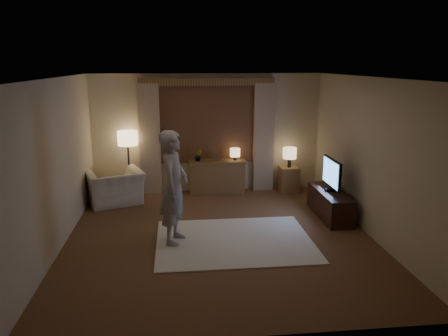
{
  "coord_description": "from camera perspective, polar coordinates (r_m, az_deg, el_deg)",
  "views": [
    {
      "loc": [
        -0.67,
        -6.76,
        2.83
      ],
      "look_at": [
        0.14,
        0.6,
        1.03
      ],
      "focal_mm": 35.0,
      "sensor_mm": 36.0,
      "label": 1
    }
  ],
  "objects": [
    {
      "name": "table_lamp_sideboard",
      "position": [
        9.54,
        1.45,
        1.97
      ],
      "size": [
        0.22,
        0.22,
        0.3
      ],
      "color": "black",
      "rests_on": "sideboard"
    },
    {
      "name": "plant",
      "position": [
        9.47,
        -3.35,
        1.58
      ],
      "size": [
        0.17,
        0.13,
        0.3
      ],
      "primitive_type": "imported",
      "color": "#999999",
      "rests_on": "sideboard"
    },
    {
      "name": "table_lamp_side",
      "position": [
        9.73,
        8.57,
        1.87
      ],
      "size": [
        0.3,
        0.3,
        0.44
      ],
      "color": "black",
      "rests_on": "side_table"
    },
    {
      "name": "armchair",
      "position": [
        9.17,
        -14.08,
        -2.46
      ],
      "size": [
        1.33,
        1.25,
        0.69
      ],
      "primitive_type": "imported",
      "rotation": [
        0.0,
        0.0,
        -2.78
      ],
      "color": "beige",
      "rests_on": "floor"
    },
    {
      "name": "tv_stand",
      "position": [
        8.42,
        13.68,
        -4.58
      ],
      "size": [
        0.45,
        1.4,
        0.5
      ],
      "primitive_type": "cube",
      "color": "black",
      "rests_on": "floor"
    },
    {
      "name": "rug",
      "position": [
        7.18,
        1.35,
        -9.47
      ],
      "size": [
        2.5,
        2.0,
        0.02
      ],
      "primitive_type": "cube",
      "color": "beige",
      "rests_on": "floor"
    },
    {
      "name": "sideboard",
      "position": [
        9.62,
        -0.93,
        -1.28
      ],
      "size": [
        1.2,
        0.4,
        0.7
      ],
      "primitive_type": "cube",
      "color": "brown",
      "rests_on": "floor"
    },
    {
      "name": "side_table",
      "position": [
        9.86,
        8.45,
        -1.47
      ],
      "size": [
        0.4,
        0.4,
        0.56
      ],
      "primitive_type": "cube",
      "color": "brown",
      "rests_on": "floor"
    },
    {
      "name": "floor_lamp",
      "position": [
        9.46,
        -12.47,
        3.36
      ],
      "size": [
        0.41,
        0.41,
        1.42
      ],
      "color": "black",
      "rests_on": "floor"
    },
    {
      "name": "room",
      "position": [
        7.44,
        -0.98,
        2.07
      ],
      "size": [
        5.04,
        5.54,
        2.64
      ],
      "color": "brown",
      "rests_on": "ground"
    },
    {
      "name": "picture_frame",
      "position": [
        9.51,
        -0.94,
        1.34
      ],
      "size": [
        0.16,
        0.02,
        0.2
      ],
      "primitive_type": "cube",
      "color": "brown",
      "rests_on": "sideboard"
    },
    {
      "name": "person",
      "position": [
        6.88,
        -6.56,
        -2.51
      ],
      "size": [
        0.59,
        0.75,
        1.8
      ],
      "primitive_type": "imported",
      "rotation": [
        0.0,
        0.0,
        1.31
      ],
      "color": "#AFA9A1",
      "rests_on": "rug"
    },
    {
      "name": "tv",
      "position": [
        8.26,
        13.89,
        -0.71
      ],
      "size": [
        0.21,
        0.85,
        0.61
      ],
      "color": "black",
      "rests_on": "tv_stand"
    }
  ]
}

